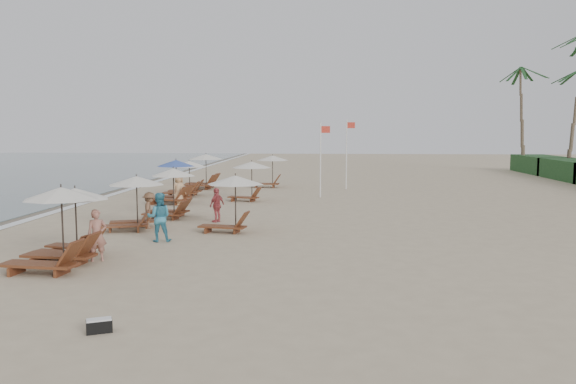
# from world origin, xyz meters

# --- Properties ---
(ground) EXTENTS (160.00, 160.00, 0.00)m
(ground) POSITION_xyz_m (0.00, 0.00, 0.00)
(ground) COLOR tan
(ground) RESTS_ON ground
(wet_sand_band) EXTENTS (3.20, 140.00, 0.01)m
(wet_sand_band) POSITION_xyz_m (-12.50, 10.00, 0.00)
(wet_sand_band) COLOR #6B5E4C
(wet_sand_band) RESTS_ON ground
(foam_line) EXTENTS (0.50, 140.00, 0.02)m
(foam_line) POSITION_xyz_m (-11.20, 10.00, 0.01)
(foam_line) COLOR white
(foam_line) RESTS_ON ground
(lounger_station_0) EXTENTS (2.68, 2.17, 2.39)m
(lounger_station_0) POSITION_xyz_m (-5.70, -2.46, 1.05)
(lounger_station_0) COLOR brown
(lounger_station_0) RESTS_ON ground
(lounger_station_1) EXTENTS (2.41, 2.11, 2.19)m
(lounger_station_1) POSITION_xyz_m (-5.94, -0.82, 1.13)
(lounger_station_1) COLOR brown
(lounger_station_1) RESTS_ON ground
(lounger_station_2) EXTENTS (2.53, 2.24, 2.16)m
(lounger_station_2) POSITION_xyz_m (-5.69, 4.27, 1.13)
(lounger_station_2) COLOR brown
(lounger_station_2) RESTS_ON ground
(lounger_station_3) EXTENTS (2.42, 2.04, 2.27)m
(lounger_station_3) POSITION_xyz_m (-5.07, 7.46, 1.10)
(lounger_station_3) COLOR brown
(lounger_station_3) RESTS_ON ground
(lounger_station_4) EXTENTS (2.70, 2.46, 2.38)m
(lounger_station_4) POSITION_xyz_m (-6.41, 12.72, 1.03)
(lounger_station_4) COLOR brown
(lounger_station_4) RESTS_ON ground
(lounger_station_5) EXTENTS (2.62, 2.16, 2.14)m
(lounger_station_5) POSITION_xyz_m (-6.48, 16.11, 1.00)
(lounger_station_5) COLOR brown
(lounger_station_5) RESTS_ON ground
(lounger_station_6) EXTENTS (2.88, 2.54, 2.36)m
(lounger_station_6) POSITION_xyz_m (-6.45, 20.77, 1.11)
(lounger_station_6) COLOR brown
(lounger_station_6) RESTS_ON ground
(inland_station_0) EXTENTS (2.62, 2.24, 2.22)m
(inland_station_0) POSITION_xyz_m (-1.66, 4.00, 1.43)
(inland_station_0) COLOR brown
(inland_station_0) RESTS_ON ground
(inland_station_1) EXTENTS (2.55, 2.24, 2.22)m
(inland_station_1) POSITION_xyz_m (-2.30, 14.02, 1.48)
(inland_station_1) COLOR brown
(inland_station_1) RESTS_ON ground
(inland_station_2) EXTENTS (2.71, 2.24, 2.22)m
(inland_station_2) POSITION_xyz_m (-1.94, 21.94, 1.36)
(inland_station_2) COLOR brown
(inland_station_2) RESTS_ON ground
(beachgoer_near) EXTENTS (0.69, 0.60, 1.59)m
(beachgoer_near) POSITION_xyz_m (-4.89, -1.30, 0.80)
(beachgoer_near) COLOR #9F6656
(beachgoer_near) RESTS_ON ground
(beachgoer_mid_a) EXTENTS (0.97, 0.81, 1.77)m
(beachgoer_mid_a) POSITION_xyz_m (-3.89, 1.88, 0.89)
(beachgoer_mid_a) COLOR teal
(beachgoer_mid_a) RESTS_ON ground
(beachgoer_mid_b) EXTENTS (0.83, 1.09, 1.49)m
(beachgoer_mid_b) POSITION_xyz_m (-5.09, 4.61, 0.74)
(beachgoer_mid_b) COLOR brown
(beachgoer_mid_b) RESTS_ON ground
(beachgoer_far_a) EXTENTS (0.76, 0.94, 1.49)m
(beachgoer_far_a) POSITION_xyz_m (-2.66, 6.41, 0.75)
(beachgoer_far_a) COLOR #CF5359
(beachgoer_far_a) RESTS_ON ground
(beachgoer_far_b) EXTENTS (0.92, 0.96, 1.66)m
(beachgoer_far_b) POSITION_xyz_m (-5.83, 12.11, 0.83)
(beachgoer_far_b) COLOR tan
(beachgoer_far_b) RESTS_ON ground
(duffel_bag) EXTENTS (0.55, 0.43, 0.28)m
(duffel_bag) POSITION_xyz_m (-2.37, -7.45, 0.14)
(duffel_bag) COLOR black
(duffel_bag) RESTS_ON ground
(flag_pole_near) EXTENTS (0.60, 0.08, 4.43)m
(flag_pole_near) POSITION_xyz_m (1.75, 16.02, 2.46)
(flag_pole_near) COLOR silver
(flag_pole_near) RESTS_ON ground
(flag_pole_far) EXTENTS (0.60, 0.08, 4.72)m
(flag_pole_far) POSITION_xyz_m (3.44, 21.12, 2.61)
(flag_pole_far) COLOR silver
(flag_pole_far) RESTS_ON ground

